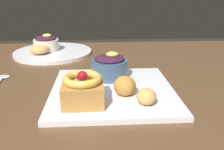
% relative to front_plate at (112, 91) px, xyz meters
% --- Properties ---
extents(dining_table, '(1.28, 0.99, 0.73)m').
position_rel_front_plate_xyz_m(dining_table, '(-0.06, 0.08, -0.10)').
color(dining_table, brown).
rests_on(dining_table, ground_plane).
extents(front_plate, '(0.30, 0.30, 0.01)m').
position_rel_front_plate_xyz_m(front_plate, '(0.00, 0.00, 0.00)').
color(front_plate, white).
rests_on(front_plate, dining_table).
extents(cake_slice, '(0.09, 0.09, 0.07)m').
position_rel_front_plate_xyz_m(cake_slice, '(-0.07, -0.07, 0.04)').
color(cake_slice, '#B77F3D').
rests_on(cake_slice, front_plate).
extents(berry_ramekin, '(0.10, 0.10, 0.07)m').
position_rel_front_plate_xyz_m(berry_ramekin, '(-0.00, 0.08, 0.04)').
color(berry_ramekin, '#3D5675').
rests_on(berry_ramekin, front_plate).
extents(fritter_front, '(0.05, 0.05, 0.05)m').
position_rel_front_plate_xyz_m(fritter_front, '(0.03, -0.04, 0.03)').
color(fritter_front, '#BC7F38').
rests_on(fritter_front, front_plate).
extents(fritter_middle, '(0.04, 0.04, 0.03)m').
position_rel_front_plate_xyz_m(fritter_middle, '(0.07, -0.09, 0.02)').
color(fritter_middle, tan).
rests_on(fritter_middle, front_plate).
extents(back_plate, '(0.30, 0.30, 0.01)m').
position_rel_front_plate_xyz_m(back_plate, '(-0.21, 0.38, 0.00)').
color(back_plate, white).
rests_on(back_plate, dining_table).
extents(back_ramekin, '(0.10, 0.10, 0.07)m').
position_rel_front_plate_xyz_m(back_ramekin, '(-0.23, 0.39, 0.03)').
color(back_ramekin, silver).
rests_on(back_ramekin, back_plate).
extents(back_pastry, '(0.07, 0.07, 0.03)m').
position_rel_front_plate_xyz_m(back_pastry, '(-0.25, 0.34, 0.02)').
color(back_pastry, tan).
rests_on(back_pastry, back_plate).
extents(spoon, '(0.04, 0.13, 0.00)m').
position_rel_front_plate_xyz_m(spoon, '(-0.31, 0.10, -0.00)').
color(spoon, silver).
rests_on(spoon, dining_table).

